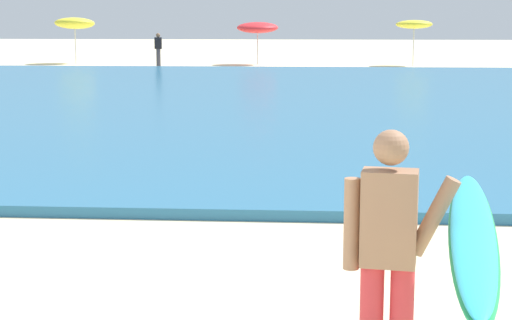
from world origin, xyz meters
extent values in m
cube|color=teal|center=(0.00, 19.36, 0.07)|extent=(120.00, 28.00, 0.14)
cube|color=#9E7051|center=(1.91, 0.78, 1.18)|extent=(0.37, 0.27, 0.60)
sphere|color=#9E7051|center=(1.91, 0.78, 1.62)|extent=(0.22, 0.22, 0.22)
cylinder|color=#9E7051|center=(1.69, 0.81, 1.13)|extent=(0.10, 0.10, 0.58)
cylinder|color=#9E7051|center=(2.18, 0.76, 1.20)|extent=(0.32, 0.15, 0.51)
ellipsoid|color=#33BCD6|center=(2.41, 0.70, 1.13)|extent=(0.68, 2.83, 0.23)
ellipsoid|color=green|center=(2.41, 0.70, 1.11)|extent=(0.72, 2.94, 0.19)
cube|color=green|center=(2.24, -0.41, 1.01)|extent=(0.04, 0.14, 0.14)
cylinder|color=beige|center=(-10.62, 37.52, 0.96)|extent=(0.05, 0.05, 1.92)
ellipsoid|color=yellow|center=(-10.62, 37.52, 2.00)|extent=(1.98, 2.02, 0.71)
cylinder|color=beige|center=(-1.42, 37.26, 0.86)|extent=(0.05, 0.05, 1.72)
ellipsoid|color=red|center=(-1.42, 37.26, 1.80)|extent=(2.03, 2.05, 0.61)
cylinder|color=beige|center=(6.12, 36.72, 0.95)|extent=(0.05, 0.05, 1.91)
ellipsoid|color=yellow|center=(6.12, 36.72, 1.97)|extent=(1.74, 1.75, 0.48)
cylinder|color=#383842|center=(-5.94, 35.02, 0.42)|extent=(0.20, 0.20, 0.84)
cube|color=black|center=(-5.94, 35.02, 1.11)|extent=(0.32, 0.20, 0.54)
sphere|color=brown|center=(-5.94, 35.02, 1.48)|extent=(0.20, 0.20, 0.20)
camera|label=1|loc=(1.45, -4.30, 2.41)|focal=59.00mm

